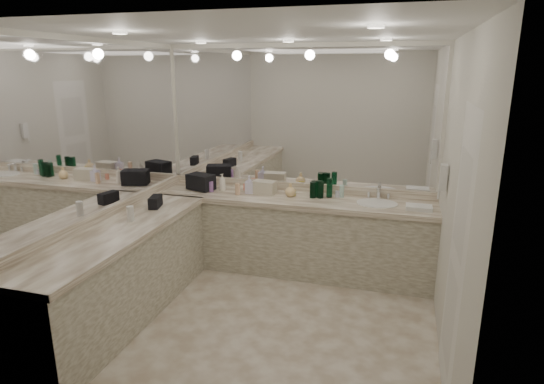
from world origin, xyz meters
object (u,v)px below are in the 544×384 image
(cream_cosmetic_case, at_px, (264,187))
(soap_bottle_a, at_px, (222,182))
(hand_towel, at_px, (419,207))
(black_toiletry_bag, at_px, (201,182))
(soap_bottle_c, at_px, (290,190))
(wall_phone, at_px, (443,177))
(soap_bottle_b, at_px, (249,184))
(sink, at_px, (377,204))

(cream_cosmetic_case, xyz_separation_m, soap_bottle_a, (-0.52, -0.02, 0.03))
(cream_cosmetic_case, xyz_separation_m, hand_towel, (1.73, -0.15, -0.05))
(black_toiletry_bag, relative_size, cream_cosmetic_case, 1.22)
(soap_bottle_c, bearing_deg, soap_bottle_a, 178.83)
(cream_cosmetic_case, bearing_deg, soap_bottle_a, -172.62)
(cream_cosmetic_case, distance_m, hand_towel, 1.74)
(wall_phone, xyz_separation_m, soap_bottle_b, (-2.08, 0.52, -0.34))
(hand_towel, distance_m, soap_bottle_c, 1.42)
(soap_bottle_c, bearing_deg, black_toiletry_bag, -179.14)
(sink, xyz_separation_m, soap_bottle_c, (-0.98, 0.02, 0.08))
(hand_towel, bearing_deg, soap_bottle_b, 176.55)
(sink, bearing_deg, cream_cosmetic_case, 177.46)
(sink, distance_m, soap_bottle_c, 0.98)
(soap_bottle_a, relative_size, soap_bottle_b, 0.98)
(soap_bottle_c, bearing_deg, cream_cosmetic_case, 173.24)
(black_toiletry_bag, distance_m, cream_cosmetic_case, 0.79)
(wall_phone, xyz_separation_m, cream_cosmetic_case, (-1.91, 0.56, -0.37))
(sink, distance_m, soap_bottle_b, 1.48)
(cream_cosmetic_case, height_order, soap_bottle_b, soap_bottle_b)
(soap_bottle_b, bearing_deg, hand_towel, -3.45)
(soap_bottle_b, bearing_deg, soap_bottle_c, -0.24)
(wall_phone, distance_m, hand_towel, 0.61)
(cream_cosmetic_case, xyz_separation_m, soap_bottle_c, (0.32, -0.04, 0.00))
(cream_cosmetic_case, relative_size, soap_bottle_b, 1.23)
(sink, bearing_deg, soap_bottle_a, 178.84)
(wall_phone, xyz_separation_m, soap_bottle_c, (-1.58, 0.52, -0.37))
(hand_towel, bearing_deg, sink, 167.83)
(cream_cosmetic_case, xyz_separation_m, soap_bottle_b, (-0.18, -0.04, 0.03))
(black_toiletry_bag, relative_size, hand_towel, 1.20)
(soap_bottle_a, bearing_deg, black_toiletry_bag, -172.71)
(wall_phone, height_order, soap_bottle_a, wall_phone)
(black_toiletry_bag, relative_size, soap_bottle_c, 2.00)
(cream_cosmetic_case, relative_size, soap_bottle_a, 1.26)
(soap_bottle_b, bearing_deg, black_toiletry_bag, -178.23)
(wall_phone, height_order, hand_towel, wall_phone)
(sink, distance_m, cream_cosmetic_case, 1.30)
(hand_towel, relative_size, soap_bottle_a, 1.28)
(sink, relative_size, cream_cosmetic_case, 1.69)
(hand_towel, bearing_deg, soap_bottle_c, 175.43)
(cream_cosmetic_case, bearing_deg, soap_bottle_b, -163.38)
(black_toiletry_bag, height_order, soap_bottle_a, soap_bottle_a)
(hand_towel, height_order, soap_bottle_c, soap_bottle_c)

